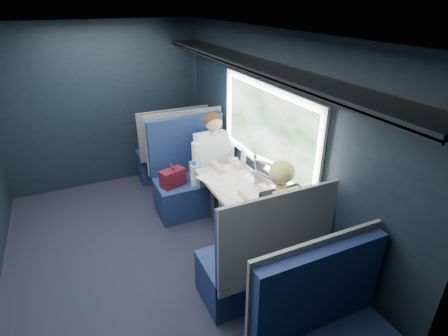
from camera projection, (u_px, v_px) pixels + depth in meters
name	position (u px, v px, depth m)	size (l,w,h in m)	color
ground	(147.00, 264.00, 3.72)	(2.80, 4.20, 0.01)	black
room_shell	(134.00, 133.00, 3.08)	(3.00, 4.40, 2.40)	black
table	(235.00, 189.00, 3.81)	(0.62, 1.00, 0.74)	#54565E
seat_bay_near	(192.00, 179.00, 4.56)	(1.04, 0.62, 1.26)	#0D173B
seat_bay_far	(259.00, 261.00, 3.14)	(1.04, 0.62, 1.26)	#0D173B
seat_row_front	(172.00, 153.00, 5.32)	(1.04, 0.51, 1.16)	#0D173B
man	(215.00, 159.00, 4.38)	(0.53, 0.56, 1.32)	black
woman	(275.00, 216.00, 3.23)	(0.53, 0.56, 1.32)	black
papers	(237.00, 182.00, 3.79)	(0.54, 0.78, 0.01)	white
laptop	(260.00, 175.00, 3.80)	(0.35, 0.41, 0.26)	silver
bottle_small	(244.00, 157.00, 4.16)	(0.06, 0.06, 0.22)	silver
cup	(235.00, 162.00, 4.14)	(0.08, 0.08, 0.10)	white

